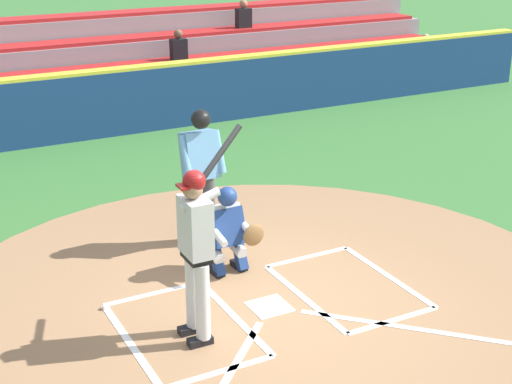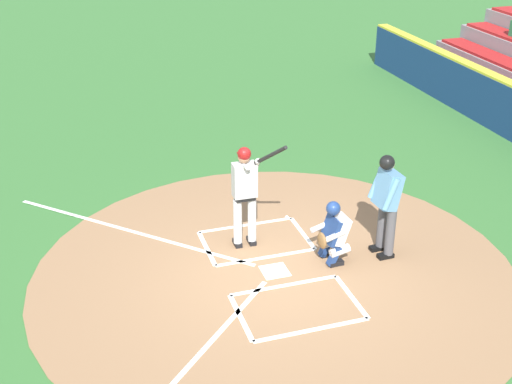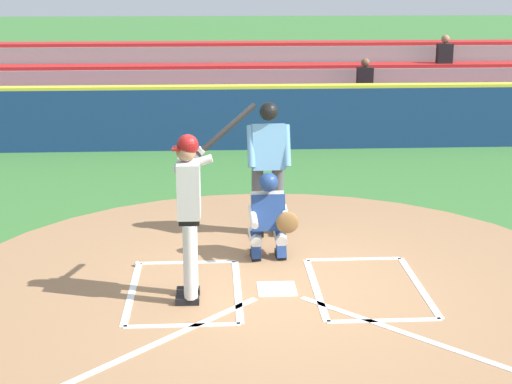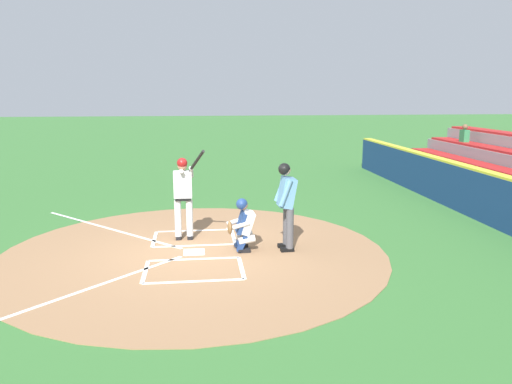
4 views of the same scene
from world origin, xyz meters
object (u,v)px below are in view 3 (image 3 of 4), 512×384
object	(u,v)px
catcher	(269,214)
plate_umpire	(268,159)
batter	(190,205)
baseball	(137,264)

from	to	relation	value
catcher	plate_umpire	world-z (taller)	plate_umpire
batter	plate_umpire	size ratio (longest dim) A/B	1.14
catcher	batter	bearing A→B (deg)	52.68
plate_umpire	baseball	world-z (taller)	plate_umpire
plate_umpire	baseball	size ratio (longest dim) A/B	25.20
catcher	plate_umpire	distance (m)	1.04
plate_umpire	batter	bearing A→B (deg)	65.24
catcher	baseball	size ratio (longest dim) A/B	15.27
batter	plate_umpire	world-z (taller)	batter
batter	catcher	distance (m)	1.64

